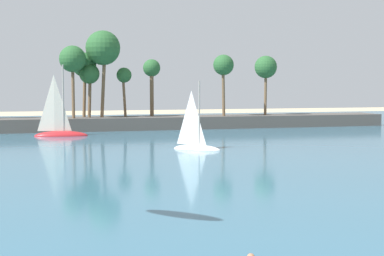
% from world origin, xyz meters
% --- Properties ---
extents(sea, '(220.00, 102.20, 0.06)m').
position_xyz_m(sea, '(0.00, 58.32, 0.03)').
color(sea, '#386B84').
rests_on(sea, ground).
extents(palm_headland, '(90.58, 6.24, 13.54)m').
position_xyz_m(palm_headland, '(-1.78, 69.39, 3.74)').
color(palm_headland, '#514C47').
rests_on(palm_headland, ground).
extents(sailboat_near_shore, '(6.56, 2.78, 9.21)m').
position_xyz_m(sailboat_near_shore, '(-2.35, 61.31, 0.89)').
color(sailboat_near_shore, red).
rests_on(sailboat_near_shore, sea).
extents(sailboat_toward_headland, '(4.62, 4.23, 7.00)m').
position_xyz_m(sailboat_toward_headland, '(9.59, 43.34, 0.69)').
color(sailboat_toward_headland, white).
rests_on(sailboat_toward_headland, sea).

